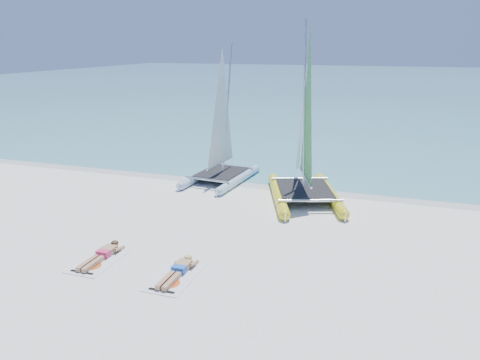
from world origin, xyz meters
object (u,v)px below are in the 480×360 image
object	(u,v)px
catamaran_blue	(221,140)
towel_b	(175,277)
catamaran_yellow	(304,141)
sunbather_b	(178,270)
sunbather_a	(102,254)
towel_a	(99,261)

from	to	relation	value
catamaran_blue	towel_b	size ratio (longest dim) A/B	3.28
catamaran_yellow	sunbather_b	world-z (taller)	catamaran_yellow
catamaran_yellow	sunbather_a	size ratio (longest dim) A/B	4.03
catamaran_blue	towel_a	bearing A→B (deg)	-87.26
catamaran_yellow	sunbather_a	distance (m)	8.81
catamaran_yellow	towel_b	world-z (taller)	catamaran_yellow
catamaran_blue	towel_b	bearing A→B (deg)	-71.51
catamaran_blue	sunbather_b	distance (m)	9.02
catamaran_blue	towel_a	world-z (taller)	catamaran_blue
catamaran_blue	sunbather_a	xyz separation A→B (m)	(-0.38, -8.44, -1.69)
catamaran_yellow	towel_b	distance (m)	8.32
sunbather_a	catamaran_yellow	bearing A→B (deg)	60.65
catamaran_blue	sunbather_a	bearing A→B (deg)	-87.31
catamaran_blue	sunbather_a	distance (m)	8.61
towel_a	towel_b	distance (m)	2.46
towel_a	towel_b	xyz separation A→B (m)	(2.45, -0.18, 0.00)
catamaran_yellow	catamaran_blue	bearing A→B (deg)	145.86
catamaran_blue	towel_a	size ratio (longest dim) A/B	3.28
towel_a	sunbather_b	world-z (taller)	sunbather_b
towel_a	sunbather_b	distance (m)	2.45
catamaran_blue	catamaran_yellow	bearing A→B (deg)	-9.04
catamaran_yellow	sunbather_a	bearing A→B (deg)	-139.19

